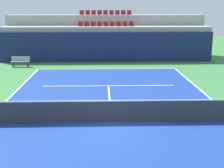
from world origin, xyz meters
The scene contains 12 objects.
ground_plane centered at (0.00, 0.00, 0.00)m, with size 80.00×80.00×0.00m, color #387A3D.
court_surface centered at (0.00, 0.00, 0.01)m, with size 11.00×24.00×0.01m, color navy.
baseline_far centered at (0.00, 11.95, 0.01)m, with size 11.00×0.10×0.00m, color white.
service_line_far centered at (0.00, 6.40, 0.01)m, with size 8.26×0.10×0.00m, color white.
centre_service_line centered at (0.00, 3.20, 0.01)m, with size 0.10×6.40×0.00m, color white.
back_wall centered at (0.00, 15.35, 1.32)m, with size 19.03×0.30×2.64m, color navy.
stands_tier_lower centered at (0.00, 16.70, 1.54)m, with size 19.03×2.40×3.08m, color #9E9E99.
stands_tier_upper centered at (0.00, 19.10, 2.03)m, with size 19.03×2.40×4.06m, color #9E9E99.
seating_row_lower centered at (0.00, 16.80, 3.21)m, with size 5.14×0.44×0.44m.
seating_row_upper centered at (0.00, 19.20, 4.19)m, with size 5.14×0.44×0.44m.
tennis_net centered at (0.00, 0.00, 0.51)m, with size 11.08×0.08×1.07m.
player_bench centered at (-7.11, 13.16, 0.51)m, with size 1.50×0.40×0.85m.
Camera 1 is at (-0.40, -12.82, 4.83)m, focal length 50.72 mm.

